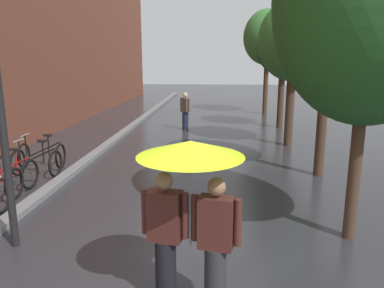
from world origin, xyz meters
name	(u,v)px	position (x,y,z in m)	size (l,w,h in m)	color
kerb_strip	(120,135)	(-3.20, 10.00, 0.06)	(0.30, 36.00, 0.12)	slate
street_tree_0	(372,1)	(2.88, 2.02, 3.80)	(2.91, 2.91, 5.67)	#473323
street_tree_1	(331,2)	(3.23, 5.54, 4.25)	(2.43, 2.43, 5.83)	#473323
street_tree_2	(294,42)	(3.03, 8.98, 3.50)	(2.34, 2.34, 4.86)	#473323
street_tree_3	(283,49)	(3.25, 12.46, 3.34)	(2.24, 2.24, 4.50)	#473323
street_tree_4	(268,38)	(3.07, 16.62, 4.01)	(2.54, 2.54, 5.48)	#473323
parked_bicycle_2	(10,172)	(-4.21, 4.02, 0.38)	(1.14, 0.80, 0.96)	black
parked_bicycle_3	(36,162)	(-4.01, 4.91, 0.38)	(1.11, 0.75, 0.96)	black
parked_bicycle_4	(42,155)	(-4.19, 5.61, 0.38)	(1.11, 0.75, 0.96)	black
couple_under_umbrella	(190,195)	(0.35, 0.04, 1.43)	(1.23, 1.23, 2.07)	black
pedestrian_walking_midground	(185,111)	(-0.81, 11.61, 0.80)	(0.45, 0.44, 1.58)	#1E233D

